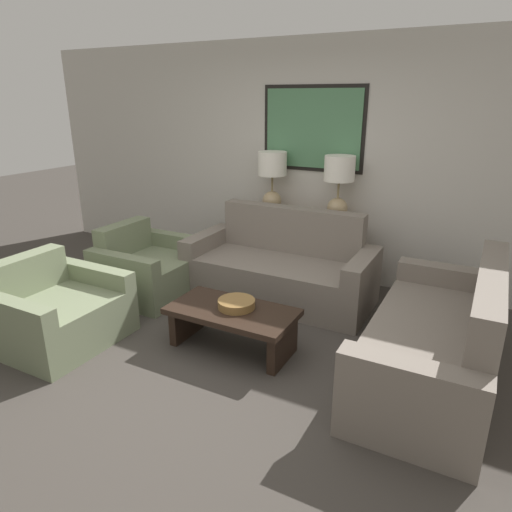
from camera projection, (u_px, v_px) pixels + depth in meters
name	position (u px, v px, depth m)	size (l,w,h in m)	color
ground_plane	(196.00, 368.00, 3.61)	(20.00, 20.00, 0.00)	#3D3833
back_wall	(313.00, 162.00, 5.18)	(7.64, 0.12, 2.65)	beige
console_table	(302.00, 248.00, 5.29)	(1.26, 0.35, 0.76)	brown
table_lamp_left	(272.00, 175.00, 5.19)	(0.33, 0.33, 0.69)	tan
table_lamp_right	(339.00, 181.00, 4.84)	(0.33, 0.33, 0.69)	tan
couch_by_back_wall	(280.00, 270.00, 4.82)	(1.95, 0.85, 0.92)	slate
couch_by_side	(437.00, 343.00, 3.39)	(0.85, 1.95, 0.92)	slate
coffee_table	(232.00, 319.00, 3.82)	(1.07, 0.55, 0.37)	black
decorative_bowl	(236.00, 304.00, 3.80)	(0.31, 0.31, 0.07)	olive
armchair_near_back_wall	(148.00, 269.00, 4.94)	(0.88, 0.98, 0.74)	#707A5B
armchair_near_camera	(57.00, 313.00, 3.95)	(0.88, 0.98, 0.74)	#707A5B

